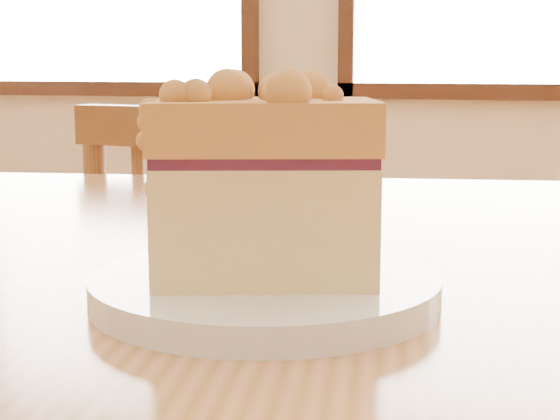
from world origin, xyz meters
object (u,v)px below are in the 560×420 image
object	(u,v)px
cake_slice	(263,180)
cafe_chair_main	(238,369)
plate	(265,290)
cafe_table_main	(53,357)

from	to	relation	value
cake_slice	cafe_chair_main	bearing A→B (deg)	93.27
plate	cake_slice	bearing A→B (deg)	-144.67
cafe_chair_main	cake_slice	distance (m)	0.87
plate	cafe_chair_main	bearing A→B (deg)	110.87
cafe_table_main	cafe_chair_main	xyz separation A→B (m)	(-0.06, 0.60, -0.23)
cafe_table_main	plate	xyz separation A→B (m)	(0.22, -0.12, 0.10)
plate	cake_slice	xyz separation A→B (m)	(-0.00, -0.00, 0.06)
cafe_table_main	plate	size ratio (longest dim) A/B	6.66
cafe_chair_main	plate	distance (m)	0.85
cafe_table_main	cake_slice	xyz separation A→B (m)	(0.22, -0.12, 0.17)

